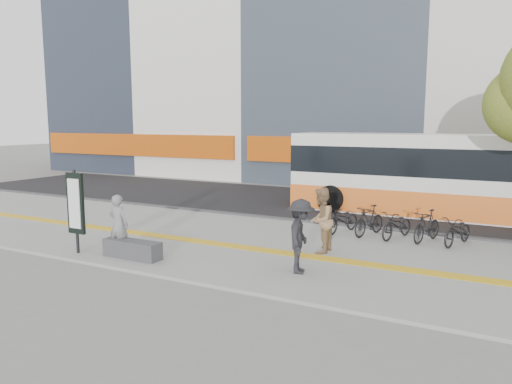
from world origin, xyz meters
The scene contains 12 objects.
ground centered at (0.00, 0.00, 0.00)m, with size 120.00×120.00×0.00m, color slate.
sidewalk centered at (0.00, 1.50, 0.04)m, with size 40.00×7.00×0.08m, color gray.
tactile_strip centered at (0.00, 1.00, 0.09)m, with size 40.00×0.45×0.01m, color gold.
street centered at (0.00, 9.00, 0.03)m, with size 40.00×8.00×0.06m, color black.
curb centered at (0.00, 5.00, 0.07)m, with size 40.00×0.25×0.14m, color #353638.
bench centered at (-2.60, -1.20, 0.30)m, with size 1.60×0.45×0.45m, color #353638.
signboard centered at (-4.20, -1.51, 1.37)m, with size 0.55×0.10×2.20m.
bus centered at (3.64, 8.50, 1.47)m, with size 11.22×2.66×2.99m.
bicycle_row centered at (2.91, 4.00, 0.51)m, with size 4.34×1.67×0.92m.
seated_woman centered at (-3.17, -1.05, 0.86)m, with size 0.57×0.37×1.57m, color black.
pedestrian_tan centered at (1.44, 1.52, 0.94)m, with size 0.84×0.65×1.73m, color #957550.
pedestrian_dark centered at (1.63, -0.34, 0.93)m, with size 1.10×0.63×1.70m, color black.
Camera 1 is at (5.73, -10.33, 3.51)m, focal length 34.07 mm.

